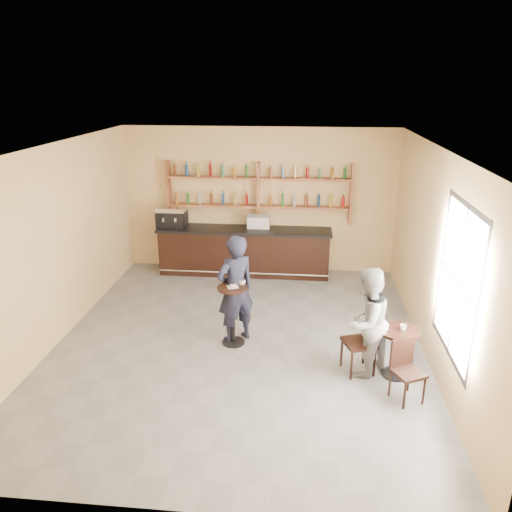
# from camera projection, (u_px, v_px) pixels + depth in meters

# --- Properties ---
(floor) EXTENTS (7.00, 7.00, 0.00)m
(floor) POSITION_uv_depth(u_px,v_px,m) (239.00, 342.00, 8.34)
(floor) COLOR slate
(floor) RESTS_ON ground
(ceiling) EXTENTS (7.00, 7.00, 0.00)m
(ceiling) POSITION_uv_depth(u_px,v_px,m) (237.00, 148.00, 7.26)
(ceiling) COLOR white
(ceiling) RESTS_ON wall_back
(wall_back) EXTENTS (7.00, 0.00, 7.00)m
(wall_back) POSITION_uv_depth(u_px,v_px,m) (259.00, 200.00, 11.08)
(wall_back) COLOR #ECC486
(wall_back) RESTS_ON floor
(wall_front) EXTENTS (7.00, 0.00, 7.00)m
(wall_front) POSITION_uv_depth(u_px,v_px,m) (187.00, 377.00, 4.52)
(wall_front) COLOR #ECC486
(wall_front) RESTS_ON floor
(wall_left) EXTENTS (0.00, 7.00, 7.00)m
(wall_left) POSITION_uv_depth(u_px,v_px,m) (55.00, 246.00, 8.08)
(wall_left) COLOR #ECC486
(wall_left) RESTS_ON floor
(wall_right) EXTENTS (0.00, 7.00, 7.00)m
(wall_right) POSITION_uv_depth(u_px,v_px,m) (435.00, 258.00, 7.52)
(wall_right) COLOR #ECC486
(wall_right) RESTS_ON floor
(window_pane) EXTENTS (0.00, 2.00, 2.00)m
(window_pane) POSITION_uv_depth(u_px,v_px,m) (458.00, 282.00, 6.36)
(window_pane) COLOR white
(window_pane) RESTS_ON wall_right
(window_frame) EXTENTS (0.04, 1.70, 2.10)m
(window_frame) POSITION_uv_depth(u_px,v_px,m) (458.00, 282.00, 6.37)
(window_frame) COLOR black
(window_frame) RESTS_ON wall_right
(shelf_unit) EXTENTS (4.00, 0.26, 1.40)m
(shelf_unit) POSITION_uv_depth(u_px,v_px,m) (259.00, 192.00, 10.89)
(shelf_unit) COLOR brown
(shelf_unit) RESTS_ON wall_back
(liquor_bottles) EXTENTS (3.68, 0.10, 1.00)m
(liquor_bottles) POSITION_uv_depth(u_px,v_px,m) (259.00, 185.00, 10.83)
(liquor_bottles) COLOR #8C5919
(liquor_bottles) RESTS_ON shelf_unit
(bar_counter) EXTENTS (3.83, 0.75, 1.04)m
(bar_counter) POSITION_uv_depth(u_px,v_px,m) (244.00, 251.00, 11.15)
(bar_counter) COLOR black
(bar_counter) RESTS_ON floor
(espresso_machine) EXTENTS (0.65, 0.44, 0.45)m
(espresso_machine) POSITION_uv_depth(u_px,v_px,m) (172.00, 217.00, 11.05)
(espresso_machine) COLOR black
(espresso_machine) RESTS_ON bar_counter
(pastry_case) EXTENTS (0.51, 0.41, 0.30)m
(pastry_case) POSITION_uv_depth(u_px,v_px,m) (259.00, 223.00, 10.89)
(pastry_case) COLOR silver
(pastry_case) RESTS_ON bar_counter
(pedestal_table) EXTENTS (0.50, 0.50, 1.02)m
(pedestal_table) POSITION_uv_depth(u_px,v_px,m) (233.00, 315.00, 8.14)
(pedestal_table) COLOR black
(pedestal_table) RESTS_ON floor
(napkin) EXTENTS (0.22, 0.22, 0.00)m
(napkin) POSITION_uv_depth(u_px,v_px,m) (233.00, 287.00, 7.97)
(napkin) COLOR white
(napkin) RESTS_ON pedestal_table
(donut) EXTENTS (0.14, 0.14, 0.04)m
(donut) POSITION_uv_depth(u_px,v_px,m) (233.00, 286.00, 7.95)
(donut) COLOR #DC8950
(donut) RESTS_ON napkin
(cup_pedestal) EXTENTS (0.15, 0.15, 0.09)m
(cup_pedestal) POSITION_uv_depth(u_px,v_px,m) (242.00, 282.00, 8.03)
(cup_pedestal) COLOR white
(cup_pedestal) RESTS_ON pedestal_table
(man_main) EXTENTS (0.80, 0.76, 1.84)m
(man_main) POSITION_uv_depth(u_px,v_px,m) (235.00, 289.00, 8.11)
(man_main) COLOR black
(man_main) RESTS_ON floor
(cafe_table) EXTENTS (0.73, 0.73, 0.75)m
(cafe_table) POSITION_uv_depth(u_px,v_px,m) (397.00, 353.00, 7.28)
(cafe_table) COLOR black
(cafe_table) RESTS_ON floor
(cup_cafe) EXTENTS (0.09, 0.09, 0.08)m
(cup_cafe) POSITION_uv_depth(u_px,v_px,m) (403.00, 328.00, 7.14)
(cup_cafe) COLOR white
(cup_cafe) RESTS_ON cafe_table
(chair_west) EXTENTS (0.55, 0.55, 0.99)m
(chair_west) POSITION_uv_depth(u_px,v_px,m) (359.00, 342.00, 7.34)
(chair_west) COLOR black
(chair_west) RESTS_ON floor
(chair_south) EXTENTS (0.50, 0.50, 0.86)m
(chair_south) POSITION_uv_depth(u_px,v_px,m) (408.00, 372.00, 6.70)
(chair_south) COLOR black
(chair_south) RESTS_ON floor
(patron_second) EXTENTS (1.01, 1.02, 1.66)m
(patron_second) POSITION_uv_depth(u_px,v_px,m) (366.00, 322.00, 7.21)
(patron_second) COLOR gray
(patron_second) RESTS_ON floor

